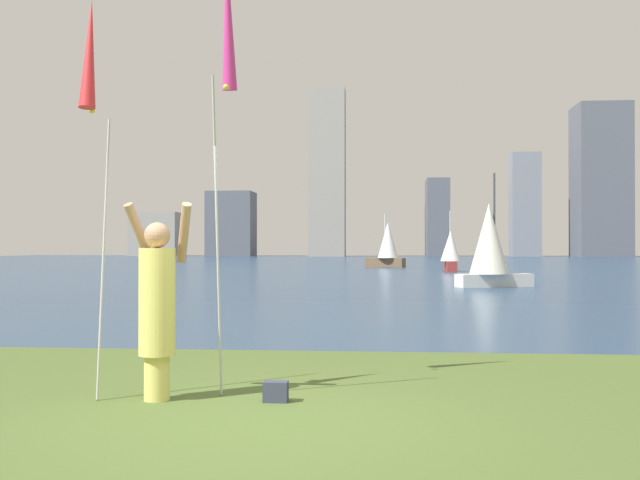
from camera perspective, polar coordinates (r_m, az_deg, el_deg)
name	(u,v)px	position (r m, az deg, el deg)	size (l,w,h in m)	color
ground	(372,267)	(57.37, 3.96, -2.06)	(120.00, 138.00, 0.12)	#475B28
person	(157,303)	(7.60, -12.25, -4.66)	(0.72, 0.53, 1.96)	#D8CC66
kite_flag_left	(90,64)	(7.73, -17.05, 12.63)	(0.16, 0.67, 3.93)	#B2B2B7
kite_flag_right	(228,25)	(8.31, -7.03, 15.89)	(0.16, 0.89, 4.74)	#B2B2B7
bag	(276,392)	(7.48, -3.38, -11.42)	(0.24, 0.15, 0.20)	#33384C
sailboat_2	(450,251)	(46.17, 9.87, -0.82)	(1.23, 2.42, 3.67)	maroon
sailboat_3	(387,244)	(55.87, 5.13, -0.34)	(3.03, 2.06, 3.97)	brown
sailboat_5	(490,245)	(28.70, 12.77, -0.38)	(2.99, 1.88, 4.26)	silver
skyline_tower_0	(158,234)	(122.66, -12.21, 0.42)	(7.54, 6.95, 6.90)	gray
skyline_tower_1	(231,224)	(118.79, -6.75, 1.21)	(7.11, 6.12, 10.08)	#565B66
skyline_tower_2	(327,173)	(113.15, 0.56, 5.13)	(5.39, 3.91, 25.17)	gray
skyline_tower_3	(437,218)	(117.14, 8.89, 1.67)	(3.39, 7.48, 11.83)	#565B66
skyline_tower_4	(525,205)	(116.13, 15.29, 2.59)	(4.21, 3.83, 15.44)	gray
skyline_tower_5	(601,181)	(117.35, 20.53, 4.22)	(7.37, 7.46, 22.17)	#565B66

